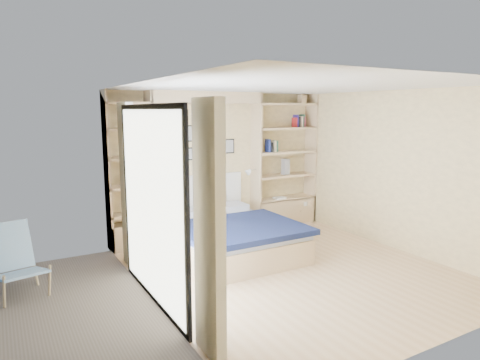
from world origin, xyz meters
TOP-DOWN VIEW (x-y plane):
  - ground at (0.00, 0.00)m, footprint 4.50×4.50m
  - room_shell at (-0.39, 1.52)m, footprint 4.50×4.50m
  - bed at (-0.44, 1.06)m, footprint 1.79×2.29m
  - photo_gallery at (-0.45, 2.22)m, footprint 1.48×0.02m
  - reading_lamps at (-0.30, 2.00)m, footprint 1.92×0.12m
  - shelf_decor at (1.22, 2.07)m, footprint 3.52×0.23m
  - deck_chair at (-3.34, 1.02)m, footprint 0.68×0.94m

SIDE VIEW (x-z plane):
  - ground at x=0.00m, z-range 0.00..0.00m
  - bed at x=-0.44m, z-range -0.25..0.82m
  - deck_chair at x=-3.34m, z-range -0.02..0.84m
  - room_shell at x=-0.39m, z-range -1.17..3.33m
  - reading_lamps at x=-0.30m, z-range 1.03..1.17m
  - photo_gallery at x=-0.45m, z-range 1.19..2.01m
  - shelf_decor at x=1.22m, z-range 0.70..2.73m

